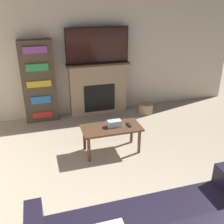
% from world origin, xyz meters
% --- Properties ---
extents(wall_back, '(6.95, 0.06, 2.70)m').
position_xyz_m(wall_back, '(0.00, 4.35, 1.35)').
color(wall_back, beige).
rests_on(wall_back, ground_plane).
extents(fireplace, '(1.32, 0.28, 1.12)m').
position_xyz_m(fireplace, '(0.26, 4.21, 0.56)').
color(fireplace, tan).
rests_on(fireplace, ground_plane).
extents(tv, '(1.29, 0.03, 0.72)m').
position_xyz_m(tv, '(0.26, 4.19, 1.47)').
color(tv, black).
rests_on(tv, fireplace).
extents(coffee_table, '(0.95, 0.48, 0.45)m').
position_xyz_m(coffee_table, '(0.08, 2.58, 0.38)').
color(coffee_table, brown).
rests_on(coffee_table, ground_plane).
extents(tissue_box, '(0.22, 0.12, 0.10)m').
position_xyz_m(tissue_box, '(0.13, 2.60, 0.50)').
color(tissue_box, silver).
rests_on(tissue_box, coffee_table).
extents(remote_control, '(0.04, 0.15, 0.02)m').
position_xyz_m(remote_control, '(0.36, 2.56, 0.46)').
color(remote_control, black).
rests_on(remote_control, coffee_table).
extents(bookshelf, '(0.64, 0.29, 1.64)m').
position_xyz_m(bookshelf, '(-0.95, 4.18, 0.82)').
color(bookshelf, '#4C3D2D').
rests_on(bookshelf, ground_plane).
extents(storage_basket, '(0.32, 0.32, 0.22)m').
position_xyz_m(storage_basket, '(1.25, 3.88, 0.11)').
color(storage_basket, tan).
rests_on(storage_basket, ground_plane).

